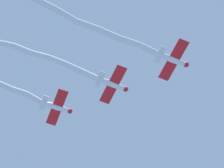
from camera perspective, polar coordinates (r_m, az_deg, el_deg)
airplane_lead at (r=61.96m, az=8.22°, el=3.27°), size 7.04×5.35×1.74m
smoke_trail_lead at (r=59.53m, az=-8.07°, el=10.28°), size 9.85×32.42×2.53m
airplane_left_wing at (r=63.66m, az=0.10°, el=-0.03°), size 7.04×5.36×1.74m
smoke_trail_left_wing at (r=64.04m, az=-9.66°, el=3.71°), size 3.34×18.88×4.46m
airplane_right_wing at (r=66.74m, az=-7.44°, el=-3.08°), size 7.04×5.33×1.74m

